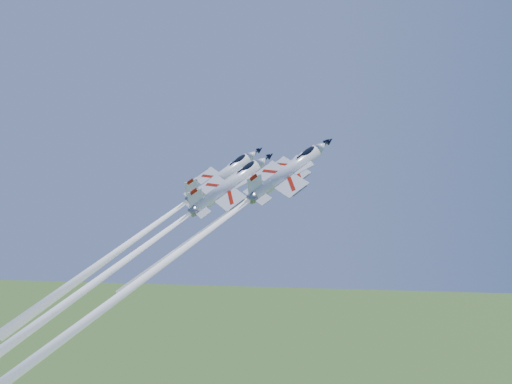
# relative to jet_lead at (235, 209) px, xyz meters

# --- Properties ---
(jet_lead) EXTENTS (27.84, 21.23, 29.23)m
(jet_lead) POSITION_rel_jet_lead_xyz_m (0.00, 0.00, 0.00)
(jet_lead) COLOR white
(jet_left) EXTENTS (34.37, 26.24, 36.14)m
(jet_left) POSITION_rel_jet_lead_xyz_m (-15.85, 1.58, -4.31)
(jet_left) COLOR white
(jet_right) EXTENTS (44.45, 35.07, 48.99)m
(jet_right) POSITION_rel_jet_lead_xyz_m (-10.26, -14.17, -7.24)
(jet_right) COLOR white
(jet_slot) EXTENTS (40.89, 31.89, 44.33)m
(jet_slot) POSITION_rel_jet_lead_xyz_m (-17.72, -8.92, -8.12)
(jet_slot) COLOR white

